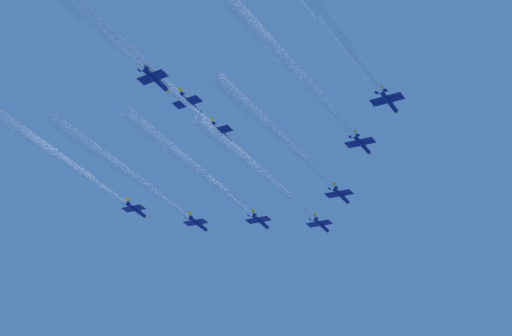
# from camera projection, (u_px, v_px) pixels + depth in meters

# --- Properties ---
(jet_lead) EXTENTS (41.98, 52.25, 4.22)m
(jet_lead) POSITION_uv_depth(u_px,v_px,m) (246.00, 160.00, 189.01)
(jet_lead) COLOR navy
(jet_port_inner) EXTENTS (41.36, 52.58, 4.22)m
(jet_port_inner) POSITION_uv_depth(u_px,v_px,m) (178.00, 155.00, 187.05)
(jet_port_inner) COLOR navy
(jet_starboard_inner) EXTENTS (40.84, 50.81, 4.28)m
(jet_starboard_inner) POSITION_uv_depth(u_px,v_px,m) (265.00, 123.00, 173.72)
(jet_starboard_inner) COLOR navy
(jet_port_mid) EXTENTS (40.94, 51.02, 4.28)m
(jet_port_mid) POSITION_uv_depth(u_px,v_px,m) (108.00, 159.00, 184.56)
(jet_port_mid) COLOR navy
(jet_starboard_mid) EXTENTS (41.79, 52.70, 4.28)m
(jet_starboard_mid) POSITION_uv_depth(u_px,v_px,m) (281.00, 55.00, 160.36)
(jet_starboard_mid) COLOR navy
(jet_port_outer) EXTENTS (43.42, 54.95, 4.28)m
(jet_port_outer) POSITION_uv_depth(u_px,v_px,m) (30.00, 137.00, 183.22)
(jet_port_outer) COLOR navy
(jet_trail_port) EXTENTS (45.69, 56.98, 4.19)m
(jet_trail_port) POSITION_uv_depth(u_px,v_px,m) (103.00, 30.00, 154.83)
(jet_trail_port) COLOR navy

